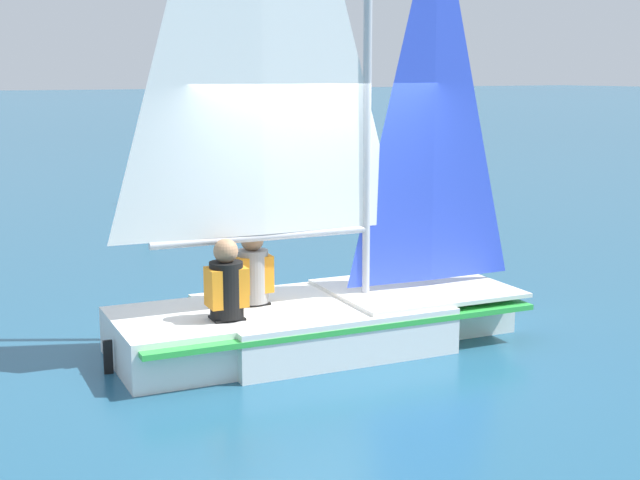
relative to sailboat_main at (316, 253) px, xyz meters
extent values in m
plane|color=#235675|center=(-0.04, 0.00, -0.91)|extent=(260.00, 260.00, 0.00)
cube|color=white|center=(-0.04, 0.00, -0.69)|extent=(2.28, 1.75, 0.43)
cube|color=white|center=(-1.56, 0.13, -0.69)|extent=(0.97, 0.94, 0.43)
cube|color=white|center=(1.48, -0.12, -0.69)|extent=(1.01, 1.41, 0.43)
cube|color=green|center=(-0.04, 0.00, -0.55)|extent=(3.95, 1.90, 0.05)
cube|color=silver|center=(-1.11, 0.09, -0.46)|extent=(1.88, 1.59, 0.04)
cylinder|color=#B7B7BC|center=(0.53, -0.04, 0.20)|extent=(2.12, 0.25, 0.07)
pyramid|color=blue|center=(-1.26, 0.11, 1.53)|extent=(1.32, 0.16, 3.80)
cube|color=black|center=(1.99, -0.17, -0.76)|extent=(0.08, 0.04, 0.30)
cube|color=black|center=(0.56, -0.23, -0.68)|extent=(0.30, 0.26, 0.45)
cylinder|color=gray|center=(0.56, -0.23, -0.21)|extent=(0.32, 0.32, 0.50)
cube|color=orange|center=(0.56, -0.23, -0.18)|extent=(0.36, 0.29, 0.35)
sphere|color=#A87A56|center=(0.56, -0.23, 0.14)|extent=(0.22, 0.22, 0.22)
cube|color=black|center=(0.99, 0.14, -0.68)|extent=(0.30, 0.26, 0.45)
cylinder|color=black|center=(0.99, 0.14, -0.21)|extent=(0.32, 0.32, 0.50)
cube|color=orange|center=(0.99, 0.14, -0.18)|extent=(0.36, 0.29, 0.35)
sphere|color=#A87A56|center=(0.99, 0.14, 0.14)|extent=(0.22, 0.22, 0.22)
sphere|color=green|center=(-1.60, -9.90, -0.74)|extent=(0.48, 0.48, 0.48)
cylinder|color=black|center=(-1.60, -9.90, -0.27)|extent=(0.06, 0.06, 0.61)
camera|label=1|loc=(4.01, 7.24, 1.69)|focal=50.00mm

